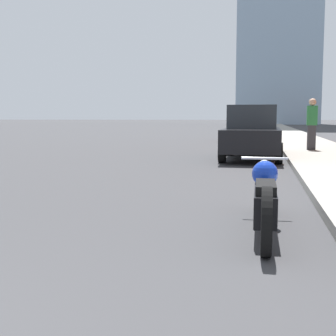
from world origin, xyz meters
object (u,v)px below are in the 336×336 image
motorcycle (265,196)px  pedestrian (312,123)px  parked_car_red (253,125)px  parked_car_blue (257,122)px  parked_car_black (252,133)px  parked_car_green (256,121)px

motorcycle → pedestrian: bearing=81.4°
parked_car_red → pedestrian: (2.19, -9.08, 0.23)m
parked_car_blue → pedestrian: (2.08, -20.30, 0.21)m
parked_car_blue → motorcycle: bearing=-94.0°
parked_car_red → pedestrian: pedestrian is taller
motorcycle → parked_car_blue: (-0.33, 32.16, 0.49)m
parked_car_black → parked_car_blue: (-0.03, 22.82, 0.07)m
parked_car_green → motorcycle: bearing=-85.1°
parked_car_black → parked_car_red: parked_car_red is taller
parked_car_black → parked_car_green: bearing=91.2°
motorcycle → parked_car_green: size_ratio=0.60×
parked_car_blue → parked_car_black: bearing=-94.5°
parked_car_blue → parked_car_green: size_ratio=0.97×
motorcycle → pedestrian: pedestrian is taller
pedestrian → parked_car_green: bearing=94.0°
parked_car_green → parked_car_black: bearing=-85.4°
parked_car_black → pedestrian: 3.26m
motorcycle → parked_car_red: size_ratio=0.64×
motorcycle → parked_car_black: bearing=91.6°
pedestrian → parked_car_black: bearing=-129.2°
parked_car_black → pedestrian: size_ratio=2.41×
motorcycle → parked_car_black: parked_car_black is taller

